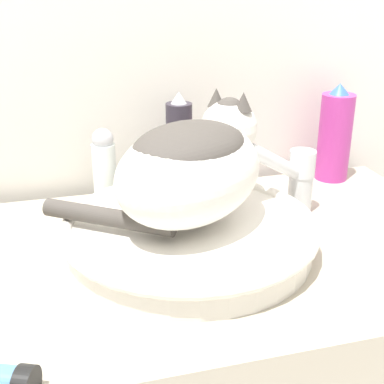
{
  "coord_description": "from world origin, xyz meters",
  "views": [
    {
      "loc": [
        -0.15,
        -0.45,
        1.25
      ],
      "look_at": [
        0.05,
        0.26,
        0.94
      ],
      "focal_mm": 50.0,
      "sensor_mm": 36.0,
      "label": 1
    }
  ],
  "objects": [
    {
      "name": "deodorant_stick",
      "position": [
        -0.06,
        0.49,
        0.91
      ],
      "size": [
        0.04,
        0.04,
        0.14
      ],
      "color": "silver",
      "rests_on": "vanity_counter"
    },
    {
      "name": "faucet",
      "position": [
        0.26,
        0.35,
        0.91
      ],
      "size": [
        0.15,
        0.08,
        0.15
      ],
      "rotation": [
        0.0,
        0.0,
        -2.78
      ],
      "color": "silver",
      "rests_on": "vanity_counter"
    },
    {
      "name": "sink_basin",
      "position": [
        0.05,
        0.27,
        0.87
      ],
      "size": [
        0.4,
        0.4,
        0.05
      ],
      "color": "white",
      "rests_on": "vanity_counter"
    },
    {
      "name": "spray_bottle_trigger",
      "position": [
        0.42,
        0.49,
        0.93
      ],
      "size": [
        0.07,
        0.07,
        0.2
      ],
      "color": "#B2338C",
      "rests_on": "vanity_counter"
    },
    {
      "name": "hairspray_can_black",
      "position": [
        0.09,
        0.49,
        0.94
      ],
      "size": [
        0.05,
        0.05,
        0.2
      ],
      "color": "#28232D",
      "rests_on": "vanity_counter"
    },
    {
      "name": "cat",
      "position": [
        0.05,
        0.28,
        0.98
      ],
      "size": [
        0.38,
        0.31,
        0.18
      ],
      "rotation": [
        0.0,
        0.0,
        0.67
      ],
      "color": "silver",
      "rests_on": "sink_basin"
    }
  ]
}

